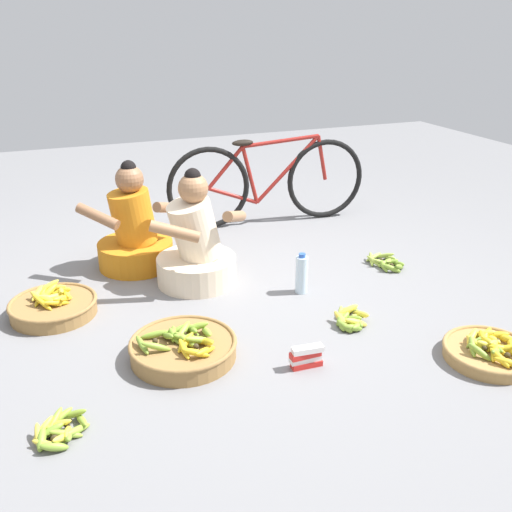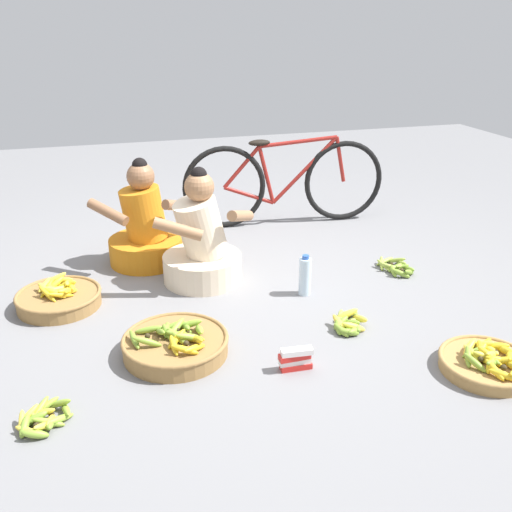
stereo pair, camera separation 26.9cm
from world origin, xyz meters
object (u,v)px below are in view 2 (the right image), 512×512
at_px(vendor_woman_front, 202,246).
at_px(banana_basket_near_vendor, 176,344).
at_px(loose_bananas_mid_left, 42,419).
at_px(banana_basket_near_bicycle, 487,363).
at_px(banana_basket_back_left, 59,297).
at_px(vendor_woman_behind, 145,230).
at_px(water_bottle, 305,276).
at_px(bicycle_leaning, 285,182).
at_px(loose_bananas_back_center, 396,267).
at_px(packet_carton_stack, 296,359).
at_px(loose_bananas_front_center, 349,323).

height_order(vendor_woman_front, banana_basket_near_vendor, vendor_woman_front).
distance_m(vendor_woman_front, loose_bananas_mid_left, 1.59).
height_order(banana_basket_near_bicycle, banana_basket_back_left, banana_basket_back_left).
height_order(vendor_woman_behind, banana_basket_back_left, vendor_woman_behind).
relative_size(loose_bananas_mid_left, water_bottle, 0.97).
relative_size(bicycle_leaning, loose_bananas_back_center, 5.13).
height_order(banana_basket_near_vendor, loose_bananas_back_center, banana_basket_near_vendor).
xyz_separation_m(water_bottle, packet_carton_stack, (-0.34, -0.77, -0.07)).
height_order(vendor_woman_behind, loose_bananas_mid_left, vendor_woman_behind).
xyz_separation_m(bicycle_leaning, loose_bananas_back_center, (0.43, -1.16, -0.33)).
distance_m(banana_basket_near_bicycle, loose_bananas_back_center, 1.23).
height_order(loose_bananas_mid_left, water_bottle, water_bottle).
bearing_deg(banana_basket_near_bicycle, banana_basket_back_left, 147.34).
bearing_deg(loose_bananas_mid_left, vendor_woman_front, 52.46).
height_order(bicycle_leaning, water_bottle, bicycle_leaning).
bearing_deg(vendor_woman_front, water_bottle, -33.53).
bearing_deg(packet_carton_stack, banana_basket_near_vendor, 150.85).
bearing_deg(vendor_woman_front, banana_basket_near_bicycle, -51.47).
bearing_deg(packet_carton_stack, water_bottle, 66.15).
xyz_separation_m(vendor_woman_behind, water_bottle, (0.90, -0.80, -0.11)).
distance_m(bicycle_leaning, banana_basket_near_bicycle, 2.40).
xyz_separation_m(banana_basket_near_vendor, water_bottle, (0.89, 0.47, 0.06)).
bearing_deg(banana_basket_near_vendor, bicycle_leaning, 55.90).
height_order(banana_basket_back_left, loose_bananas_mid_left, banana_basket_back_left).
bearing_deg(loose_bananas_mid_left, vendor_woman_behind, 69.19).
relative_size(bicycle_leaning, loose_bananas_mid_left, 6.59).
bearing_deg(vendor_woman_front, vendor_woman_behind, 127.74).
bearing_deg(loose_bananas_mid_left, banana_basket_back_left, 87.74).
height_order(vendor_woman_front, banana_basket_back_left, vendor_woman_front).
distance_m(vendor_woman_behind, water_bottle, 1.21).
xyz_separation_m(vendor_woman_behind, loose_bananas_mid_left, (-0.63, -1.67, -0.21)).
bearing_deg(banana_basket_near_bicycle, vendor_woman_behind, 128.35).
xyz_separation_m(vendor_woman_front, bicycle_leaning, (0.89, 0.93, 0.11)).
relative_size(banana_basket_near_bicycle, loose_bananas_front_center, 1.64).
xyz_separation_m(vendor_woman_behind, loose_bananas_front_center, (0.99, -1.28, -0.21)).
relative_size(banana_basket_near_vendor, packet_carton_stack, 3.27).
bearing_deg(banana_basket_near_vendor, loose_bananas_mid_left, -148.23).
height_order(bicycle_leaning, packet_carton_stack, bicycle_leaning).
distance_m(loose_bananas_front_center, water_bottle, 0.49).
relative_size(vendor_woman_behind, loose_bananas_mid_left, 2.93).
bearing_deg(loose_bananas_back_center, bicycle_leaning, 110.34).
height_order(loose_bananas_back_center, packet_carton_stack, packet_carton_stack).
bearing_deg(water_bottle, vendor_woman_front, 146.47).
bearing_deg(loose_bananas_front_center, vendor_woman_front, 127.80).
xyz_separation_m(vendor_woman_front, water_bottle, (0.58, -0.38, -0.12)).
distance_m(vendor_woman_front, bicycle_leaning, 1.29).
height_order(banana_basket_near_vendor, banana_basket_near_bicycle, banana_basket_near_vendor).
distance_m(banana_basket_near_bicycle, loose_bananas_mid_left, 2.11).
bearing_deg(vendor_woman_behind, banana_basket_back_left, -137.56).
relative_size(loose_bananas_back_center, loose_bananas_front_center, 1.15).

